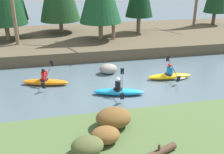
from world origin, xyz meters
The scene contains 11 objects.
ground_plane centered at (0.00, 0.00, 0.00)m, with size 90.00×90.00×0.00m, color #4C606B.
riverbank_near centered at (0.00, -6.16, 0.38)m, with size 44.00×5.48×0.77m.
riverbank_far centered at (0.00, 10.40, 0.41)m, with size 44.00×10.77×0.82m.
bare_tree_upstream centered at (-6.66, 8.29, 4.16)m, with size 3.89×3.85×7.09m.
shrub_clump_second centered at (-3.01, -5.94, 1.05)m, with size 1.05×0.88×0.57m.
shrub_clump_third centered at (-2.34, -5.46, 1.04)m, with size 1.01×0.84×0.54m.
shrub_clump_far_end centered at (-1.86, -4.56, 1.13)m, with size 1.33×1.11×0.72m.
kayaker_lead centered at (3.02, 1.00, 0.20)m, with size 2.79×2.07×1.20m.
kayaker_middle centered at (-0.64, -0.49, 0.22)m, with size 2.78×2.05×1.20m.
kayaker_trailing centered at (-4.52, 1.69, 0.22)m, with size 2.78×2.04×1.20m.
boulder_midstream centered at (-0.59, 2.71, 0.32)m, with size 1.14×0.89×0.64m.
Camera 1 is at (-3.69, -12.81, 6.25)m, focal length 42.00 mm.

